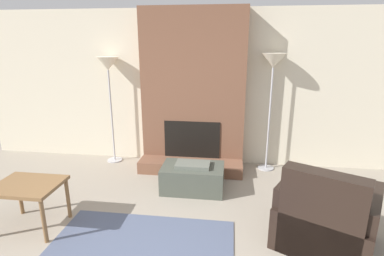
# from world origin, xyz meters

# --- Properties ---
(wall_back) EXTENTS (7.70, 0.06, 2.60)m
(wall_back) POSITION_xyz_m (0.00, 3.40, 1.30)
(wall_back) COLOR beige
(wall_back) RESTS_ON ground_plane
(fireplace) EXTENTS (1.69, 0.72, 2.60)m
(fireplace) POSITION_xyz_m (0.00, 3.17, 1.20)
(fireplace) COLOR brown
(fireplace) RESTS_ON ground_plane
(ottoman) EXTENTS (0.88, 0.54, 0.42)m
(ottoman) POSITION_xyz_m (0.12, 2.25, 0.19)
(ottoman) COLOR #474C42
(ottoman) RESTS_ON ground_plane
(armchair) EXTENTS (1.21, 1.20, 0.94)m
(armchair) POSITION_xyz_m (1.63, 1.20, 0.30)
(armchair) COLOR black
(armchair) RESTS_ON ground_plane
(side_table) EXTENTS (0.72, 0.56, 0.55)m
(side_table) POSITION_xyz_m (-1.61, 1.11, 0.47)
(side_table) COLOR brown
(side_table) RESTS_ON ground_plane
(floor_lamp_left) EXTENTS (0.38, 0.38, 1.84)m
(floor_lamp_left) POSITION_xyz_m (-1.43, 3.17, 1.62)
(floor_lamp_left) COLOR #ADADB2
(floor_lamp_left) RESTS_ON ground_plane
(floor_lamp_right) EXTENTS (0.38, 0.38, 1.91)m
(floor_lamp_right) POSITION_xyz_m (1.25, 3.17, 1.69)
(floor_lamp_right) COLOR #ADADB2
(floor_lamp_right) RESTS_ON ground_plane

